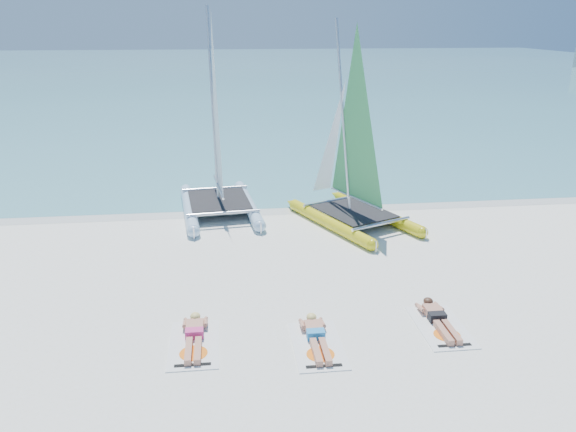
# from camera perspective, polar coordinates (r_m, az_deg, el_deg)

# --- Properties ---
(ground) EXTENTS (140.00, 140.00, 0.00)m
(ground) POSITION_cam_1_polar(r_m,az_deg,el_deg) (14.62, 2.54, -5.97)
(ground) COLOR white
(ground) RESTS_ON ground
(sea) EXTENTS (140.00, 115.00, 0.01)m
(sea) POSITION_cam_1_polar(r_m,az_deg,el_deg) (76.34, -5.20, 14.51)
(sea) COLOR #73BAC0
(sea) RESTS_ON ground
(wet_sand_strip) EXTENTS (140.00, 1.40, 0.01)m
(wet_sand_strip) POSITION_cam_1_polar(r_m,az_deg,el_deg) (19.69, 0.01, 0.83)
(wet_sand_strip) COLOR silver
(wet_sand_strip) RESTS_ON ground
(catamaran_blue) EXTENTS (2.95, 5.31, 6.94)m
(catamaran_blue) POSITION_cam_1_polar(r_m,az_deg,el_deg) (19.00, -7.26, 6.46)
(catamaran_blue) COLOR silver
(catamaran_blue) RESTS_ON ground
(catamaran_yellow) EXTENTS (4.03, 5.30, 6.52)m
(catamaran_yellow) POSITION_cam_1_polar(r_m,az_deg,el_deg) (18.14, 6.00, 5.85)
(catamaran_yellow) COLOR yellow
(catamaran_yellow) RESTS_ON ground
(towel_a) EXTENTS (1.00, 1.85, 0.02)m
(towel_a) POSITION_cam_1_polar(r_m,az_deg,el_deg) (11.84, -9.51, -12.72)
(towel_a) COLOR white
(towel_a) RESTS_ON ground
(sunbather_a) EXTENTS (0.37, 1.73, 0.26)m
(sunbather_a) POSITION_cam_1_polar(r_m,az_deg,el_deg) (11.95, -9.50, -11.79)
(sunbather_a) COLOR tan
(sunbather_a) RESTS_ON towel_a
(towel_b) EXTENTS (1.00, 1.85, 0.02)m
(towel_b) POSITION_cam_1_polar(r_m,az_deg,el_deg) (11.67, 3.02, -12.96)
(towel_b) COLOR white
(towel_b) RESTS_ON ground
(sunbather_b) EXTENTS (0.37, 1.73, 0.26)m
(sunbather_b) POSITION_cam_1_polar(r_m,az_deg,el_deg) (11.78, 2.87, -12.02)
(sunbather_b) COLOR tan
(sunbather_b) RESTS_ON towel_b
(towel_c) EXTENTS (1.00, 1.85, 0.02)m
(towel_c) POSITION_cam_1_polar(r_m,az_deg,el_deg) (12.70, 15.25, -10.80)
(towel_c) COLOR white
(towel_c) RESTS_ON ground
(sunbather_c) EXTENTS (0.37, 1.73, 0.26)m
(sunbather_c) POSITION_cam_1_polar(r_m,az_deg,el_deg) (12.81, 14.98, -9.96)
(sunbather_c) COLOR tan
(sunbather_c) RESTS_ON towel_c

